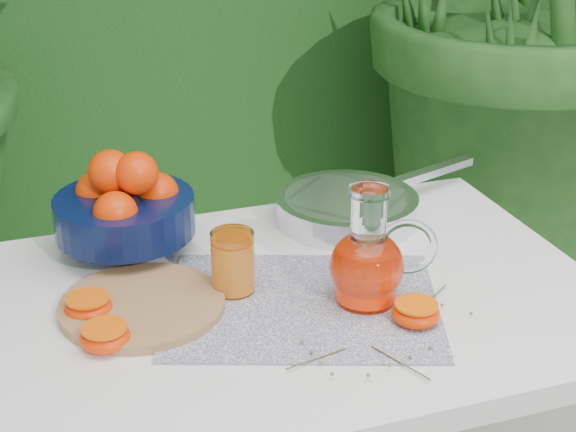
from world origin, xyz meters
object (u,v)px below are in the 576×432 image
object	(u,v)px
white_table	(292,337)
cutting_board	(142,306)
juice_pitcher	(368,263)
saute_pan	(348,206)
fruit_bowl	(125,206)

from	to	relation	value
white_table	cutting_board	xyz separation A→B (m)	(-0.24, 0.03, 0.09)
juice_pitcher	saute_pan	bearing A→B (deg)	72.82
fruit_bowl	saute_pan	bearing A→B (deg)	-0.45
cutting_board	juice_pitcher	bearing A→B (deg)	-15.00
cutting_board	saute_pan	xyz separation A→B (m)	(0.43, 0.21, 0.02)
cutting_board	saute_pan	distance (m)	0.48
white_table	fruit_bowl	world-z (taller)	fruit_bowl
cutting_board	saute_pan	world-z (taller)	saute_pan
fruit_bowl	juice_pitcher	size ratio (longest dim) A/B	1.63
saute_pan	cutting_board	bearing A→B (deg)	-154.58
cutting_board	fruit_bowl	xyz separation A→B (m)	(0.01, 0.21, 0.08)
cutting_board	saute_pan	size ratio (longest dim) A/B	0.52
fruit_bowl	saute_pan	size ratio (longest dim) A/B	0.64
white_table	saute_pan	bearing A→B (deg)	50.19
fruit_bowl	juice_pitcher	bearing A→B (deg)	-42.58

